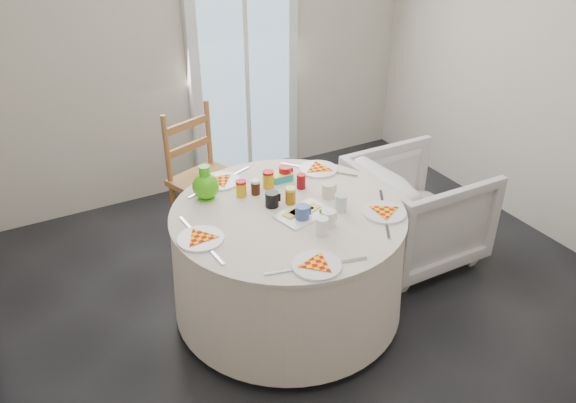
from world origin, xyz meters
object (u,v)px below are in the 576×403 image
wooden_chair (208,184)px  armchair (416,208)px  table (288,261)px  green_pitcher (205,179)px

wooden_chair → armchair: (1.21, -0.92, -0.08)m
wooden_chair → armchair: wooden_chair is taller
wooden_chair → armchair: size_ratio=1.24×
table → armchair: bearing=4.9°
table → wooden_chair: bearing=96.7°
armchair → green_pitcher: (-1.46, 0.28, 0.48)m
table → wooden_chair: (-0.12, 1.01, 0.09)m
armchair → wooden_chair: bearing=53.5°
table → armchair: size_ratio=1.72×
wooden_chair → table: bearing=-103.7°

